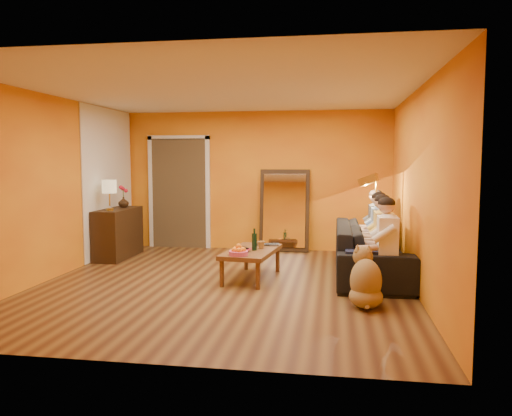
% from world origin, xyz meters
% --- Properties ---
extents(room_shell, '(5.00, 5.50, 2.60)m').
position_xyz_m(room_shell, '(0.00, 0.37, 1.30)').
color(room_shell, brown).
rests_on(room_shell, ground).
extents(white_accent, '(0.02, 1.90, 2.58)m').
position_xyz_m(white_accent, '(-2.48, 1.75, 1.30)').
color(white_accent, white).
rests_on(white_accent, wall_left).
extents(doorway_recess, '(1.06, 0.30, 2.10)m').
position_xyz_m(doorway_recess, '(-1.50, 2.83, 1.05)').
color(doorway_recess, '#3F2D19').
rests_on(doorway_recess, floor).
extents(door_jamb_left, '(0.08, 0.06, 2.20)m').
position_xyz_m(door_jamb_left, '(-2.07, 2.71, 1.05)').
color(door_jamb_left, white).
rests_on(door_jamb_left, wall_back).
extents(door_jamb_right, '(0.08, 0.06, 2.20)m').
position_xyz_m(door_jamb_right, '(-0.93, 2.71, 1.05)').
color(door_jamb_right, white).
rests_on(door_jamb_right, wall_back).
extents(door_header, '(1.22, 0.06, 0.08)m').
position_xyz_m(door_header, '(-1.50, 2.71, 2.12)').
color(door_header, white).
rests_on(door_header, wall_back).
extents(mirror_frame, '(0.92, 0.27, 1.51)m').
position_xyz_m(mirror_frame, '(0.55, 2.63, 0.76)').
color(mirror_frame, '#311D10').
rests_on(mirror_frame, floor).
extents(mirror_glass, '(0.78, 0.21, 1.35)m').
position_xyz_m(mirror_glass, '(0.55, 2.59, 0.76)').
color(mirror_glass, white).
rests_on(mirror_glass, mirror_frame).
extents(sideboard, '(0.44, 1.18, 0.85)m').
position_xyz_m(sideboard, '(-2.24, 1.55, 0.42)').
color(sideboard, '#311D10').
rests_on(sideboard, floor).
extents(table_lamp, '(0.24, 0.24, 0.51)m').
position_xyz_m(table_lamp, '(-2.24, 1.25, 1.10)').
color(table_lamp, beige).
rests_on(table_lamp, sideboard).
extents(sofa, '(2.55, 1.00, 0.75)m').
position_xyz_m(sofa, '(2.00, 0.85, 0.37)').
color(sofa, black).
rests_on(sofa, floor).
extents(coffee_table, '(0.77, 1.29, 0.42)m').
position_xyz_m(coffee_table, '(0.31, 0.34, 0.21)').
color(coffee_table, brown).
rests_on(coffee_table, floor).
extents(floor_lamp, '(0.36, 0.32, 1.44)m').
position_xyz_m(floor_lamp, '(2.10, 1.35, 0.72)').
color(floor_lamp, '#B49035').
rests_on(floor_lamp, floor).
extents(dog, '(0.52, 0.68, 0.71)m').
position_xyz_m(dog, '(1.84, -0.79, 0.35)').
color(dog, olive).
rests_on(dog, floor).
extents(person_far_left, '(0.70, 0.44, 1.22)m').
position_xyz_m(person_far_left, '(2.13, -0.15, 0.61)').
color(person_far_left, white).
rests_on(person_far_left, sofa).
extents(person_mid_left, '(0.70, 0.44, 1.22)m').
position_xyz_m(person_mid_left, '(2.13, 0.40, 0.61)').
color(person_mid_left, '#F7CD52').
rests_on(person_mid_left, sofa).
extents(person_mid_right, '(0.70, 0.44, 1.22)m').
position_xyz_m(person_mid_right, '(2.13, 0.95, 0.61)').
color(person_mid_right, '#85A0CE').
rests_on(person_mid_right, sofa).
extents(person_far_right, '(0.70, 0.44, 1.22)m').
position_xyz_m(person_far_right, '(2.13, 1.50, 0.61)').
color(person_far_right, '#38393E').
rests_on(person_far_right, sofa).
extents(fruit_bowl, '(0.26, 0.26, 0.16)m').
position_xyz_m(fruit_bowl, '(0.21, -0.11, 0.50)').
color(fruit_bowl, '#DF4E7F').
rests_on(fruit_bowl, coffee_table).
extents(wine_bottle, '(0.07, 0.07, 0.31)m').
position_xyz_m(wine_bottle, '(0.36, 0.29, 0.58)').
color(wine_bottle, black).
rests_on(wine_bottle, coffee_table).
extents(tumbler, '(0.12, 0.12, 0.10)m').
position_xyz_m(tumbler, '(0.43, 0.46, 0.47)').
color(tumbler, '#B27F3F').
rests_on(tumbler, coffee_table).
extents(laptop, '(0.38, 0.27, 0.03)m').
position_xyz_m(laptop, '(0.49, 0.69, 0.43)').
color(laptop, black).
rests_on(laptop, coffee_table).
extents(book_lower, '(0.22, 0.25, 0.02)m').
position_xyz_m(book_lower, '(0.13, 0.14, 0.43)').
color(book_lower, '#311D10').
rests_on(book_lower, coffee_table).
extents(book_mid, '(0.22, 0.27, 0.02)m').
position_xyz_m(book_mid, '(0.14, 0.15, 0.45)').
color(book_mid, red).
rests_on(book_mid, book_lower).
extents(book_upper, '(0.25, 0.25, 0.02)m').
position_xyz_m(book_upper, '(0.13, 0.13, 0.47)').
color(book_upper, black).
rests_on(book_upper, book_mid).
extents(vase, '(0.18, 0.18, 0.19)m').
position_xyz_m(vase, '(-2.24, 1.80, 0.94)').
color(vase, '#311D10').
rests_on(vase, sideboard).
extents(flowers, '(0.17, 0.17, 0.39)m').
position_xyz_m(flowers, '(-2.24, 1.80, 1.17)').
color(flowers, red).
rests_on(flowers, vase).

